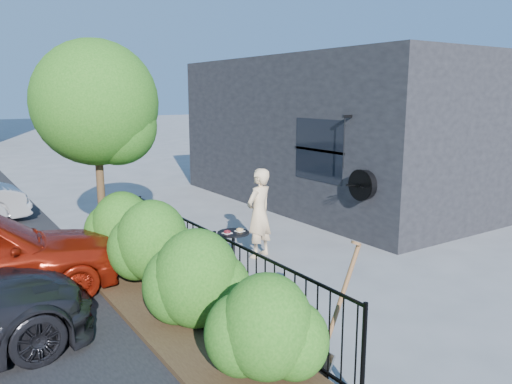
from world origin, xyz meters
TOP-DOWN VIEW (x-y plane):
  - ground at (0.00, 0.00)m, footprint 120.00×120.00m
  - shop_building at (5.50, 4.50)m, footprint 6.22×9.00m
  - fence at (-1.50, 0.00)m, footprint 0.05×6.05m
  - planting_bed at (-2.20, 0.00)m, footprint 1.30×6.00m
  - shrubs at (-2.10, 0.10)m, footprint 1.10×5.60m
  - patio_tree at (-2.24, 2.76)m, footprint 2.20×2.20m
  - cafe_table at (-0.58, 1.01)m, footprint 0.56×0.56m
  - woman at (0.23, 1.42)m, footprint 0.72×0.59m
  - shovel at (-1.26, -2.36)m, footprint 0.57×0.20m

SIDE VIEW (x-z plane):
  - ground at x=0.00m, z-range 0.00..0.00m
  - planting_bed at x=-2.20m, z-range 0.00..0.08m
  - cafe_table at x=-0.58m, z-range 0.11..0.86m
  - fence at x=-1.50m, z-range 0.01..1.11m
  - shovel at x=-1.26m, z-range -0.09..1.41m
  - shrubs at x=-2.10m, z-range 0.08..1.32m
  - woman at x=0.23m, z-range 0.00..1.70m
  - shop_building at x=5.50m, z-range 0.00..4.00m
  - patio_tree at x=-2.24m, z-range 0.79..4.73m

